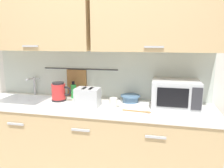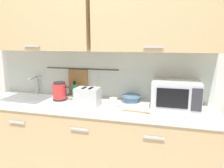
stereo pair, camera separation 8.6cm
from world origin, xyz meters
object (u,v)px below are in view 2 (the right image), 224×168
microwave (176,94)px  mixing_bowl (131,98)px  electric_kettle (60,91)px  toaster (88,97)px  wooden_spoon (139,112)px  dish_soap_bottle (75,90)px  mug_by_kettle (113,103)px  mug_near_sink (78,97)px

microwave → mixing_bowl: bearing=171.7°
mixing_bowl → electric_kettle: bearing=-171.2°
toaster → wooden_spoon: size_ratio=0.93×
dish_soap_bottle → mug_by_kettle: bearing=-24.6°
dish_soap_bottle → mug_near_sink: dish_soap_bottle is taller
mug_near_sink → toaster: toaster is taller
mixing_bowl → toaster: size_ratio=0.84×
dish_soap_bottle → wooden_spoon: 0.88m
mug_near_sink → mug_by_kettle: same height
mug_by_kettle → electric_kettle: bearing=170.9°
microwave → toaster: 0.88m
mixing_bowl → wooden_spoon: bearing=-66.8°
dish_soap_bottle → wooden_spoon: dish_soap_bottle is taller
microwave → mug_near_sink: size_ratio=3.83×
toaster → wooden_spoon: bearing=-6.7°
dish_soap_bottle → mug_by_kettle: dish_soap_bottle is taller
mug_near_sink → toaster: size_ratio=0.47×
mixing_bowl → mug_by_kettle: 0.26m
electric_kettle → toaster: bearing=-19.8°
mug_near_sink → toaster: (0.17, -0.15, 0.05)m
dish_soap_bottle → mixing_bowl: size_ratio=0.92×
wooden_spoon → toaster: bearing=173.3°
dish_soap_bottle → toaster: dish_soap_bottle is taller
microwave → toaster: bearing=-167.5°
electric_kettle → toaster: electric_kettle is taller
mug_by_kettle → toaster: bearing=-172.5°
microwave → dish_soap_bottle: microwave is taller
mug_near_sink → mixing_bowl: mug_near_sink is taller
mug_by_kettle → wooden_spoon: mug_by_kettle is taller
electric_kettle → dish_soap_bottle: size_ratio=1.16×
dish_soap_bottle → microwave: bearing=-4.3°
electric_kettle → wooden_spoon: bearing=-12.3°
microwave → electric_kettle: 1.24m
mixing_bowl → mug_by_kettle: bearing=-121.4°
electric_kettle → mug_by_kettle: bearing=-9.1°
microwave → mug_by_kettle: 0.63m
electric_kettle → mug_near_sink: size_ratio=1.89×
mug_by_kettle → wooden_spoon: 0.29m
dish_soap_bottle → electric_kettle: bearing=-129.3°
mug_near_sink → wooden_spoon: (0.71, -0.21, -0.04)m
dish_soap_bottle → toaster: 0.39m
mixing_bowl → mug_by_kettle: size_ratio=1.78×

